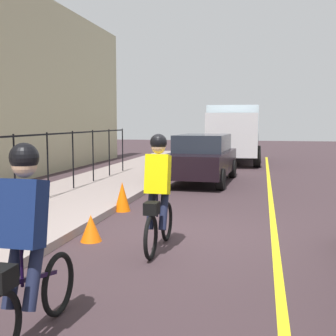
{
  "coord_description": "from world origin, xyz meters",
  "views": [
    {
      "loc": [
        -7.39,
        -1.36,
        2.01
      ],
      "look_at": [
        1.92,
        0.65,
        1.0
      ],
      "focal_mm": 46.9,
      "sensor_mm": 36.0,
      "label": 1
    }
  ],
  "objects": [
    {
      "name": "cyclist_lead",
      "position": [
        -0.89,
        0.2,
        0.91
      ],
      "size": [
        1.71,
        0.36,
        1.83
      ],
      "rotation": [
        0.0,
        0.0,
        -0.01
      ],
      "color": "black",
      "rests_on": "ground"
    },
    {
      "name": "parked_sedan_rear",
      "position": [
        7.01,
        0.59,
        0.82
      ],
      "size": [
        4.48,
        2.09,
        1.58
      ],
      "rotation": [
        0.0,
        0.0,
        3.09
      ],
      "color": "black",
      "rests_on": "ground"
    },
    {
      "name": "traffic_cone_near",
      "position": [
        -0.6,
        1.43,
        0.23
      ],
      "size": [
        0.36,
        0.36,
        0.46
      ],
      "primitive_type": "cone",
      "color": "orange",
      "rests_on": "ground"
    },
    {
      "name": "sidewalk",
      "position": [
        0.0,
        3.4,
        0.07
      ],
      "size": [
        40.0,
        3.2,
        0.15
      ],
      "primitive_type": "cube",
      "color": "gray",
      "rests_on": "ground"
    },
    {
      "name": "traffic_cone_far",
      "position": [
        1.91,
        1.7,
        0.33
      ],
      "size": [
        0.36,
        0.36,
        0.66
      ],
      "primitive_type": "cone",
      "color": "#EE5F06",
      "rests_on": "ground"
    },
    {
      "name": "ground_plane",
      "position": [
        0.0,
        0.0,
        0.0
      ],
      "size": [
        80.0,
        80.0,
        0.0
      ],
      "primitive_type": "plane",
      "color": "#38292D"
    },
    {
      "name": "iron_fence",
      "position": [
        1.0,
        3.8,
        1.29
      ],
      "size": [
        14.83,
        0.04,
        1.6
      ],
      "color": "black",
      "rests_on": "sidewalk"
    },
    {
      "name": "lane_line_centre",
      "position": [
        0.0,
        -1.6,
        0.0
      ],
      "size": [
        36.0,
        0.12,
        0.01
      ],
      "primitive_type": "cube",
      "color": "yellow",
      "rests_on": "ground"
    },
    {
      "name": "cyclist_follow",
      "position": [
        -3.93,
        0.69,
        0.91
      ],
      "size": [
        1.71,
        0.36,
        1.83
      ],
      "rotation": [
        0.0,
        0.0,
        -0.01
      ],
      "color": "black",
      "rests_on": "ground"
    },
    {
      "name": "box_truck_background",
      "position": [
        14.73,
        0.11,
        1.55
      ],
      "size": [
        6.81,
        2.79,
        2.78
      ],
      "rotation": [
        0.0,
        0.0,
        3.19
      ],
      "color": "#A7BBC5",
      "rests_on": "ground"
    }
  ]
}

